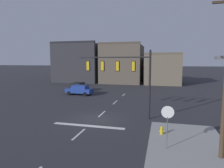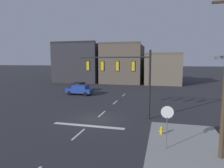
{
  "view_description": "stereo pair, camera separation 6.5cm",
  "coord_description": "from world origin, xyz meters",
  "px_view_note": "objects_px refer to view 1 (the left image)",
  "views": [
    {
      "loc": [
        6.01,
        -17.42,
        5.55
      ],
      "look_at": [
        0.89,
        2.79,
        3.1
      ],
      "focal_mm": 31.7,
      "sensor_mm": 36.0,
      "label": 1
    },
    {
      "loc": [
        6.08,
        -17.41,
        5.55
      ],
      "look_at": [
        0.89,
        2.79,
        3.1
      ],
      "focal_mm": 31.7,
      "sensor_mm": 36.0,
      "label": 2
    }
  ],
  "objects_px": {
    "signal_mast_near_side": "(124,71)",
    "car_lot_nearside": "(78,87)",
    "stop_sign": "(168,117)",
    "car_lot_middle": "(80,90)",
    "fire_hydrant": "(162,132)"
  },
  "relations": [
    {
      "from": "car_lot_nearside",
      "to": "stop_sign",
      "type": "bearing_deg",
      "value": -54.23
    },
    {
      "from": "car_lot_middle",
      "to": "stop_sign",
      "type": "bearing_deg",
      "value": -52.59
    },
    {
      "from": "car_lot_nearside",
      "to": "car_lot_middle",
      "type": "distance_m",
      "value": 3.98
    },
    {
      "from": "car_lot_middle",
      "to": "fire_hydrant",
      "type": "relative_size",
      "value": 6.07
    },
    {
      "from": "stop_sign",
      "to": "car_lot_middle",
      "type": "xyz_separation_m",
      "value": [
        -13.45,
        17.58,
        -1.29
      ]
    },
    {
      "from": "car_lot_middle",
      "to": "signal_mast_near_side",
      "type": "bearing_deg",
      "value": -49.11
    },
    {
      "from": "signal_mast_near_side",
      "to": "stop_sign",
      "type": "height_order",
      "value": "signal_mast_near_side"
    },
    {
      "from": "car_lot_middle",
      "to": "fire_hydrant",
      "type": "distance_m",
      "value": 20.09
    },
    {
      "from": "car_lot_middle",
      "to": "fire_hydrant",
      "type": "xyz_separation_m",
      "value": [
        13.14,
        -15.19,
        -0.53
      ]
    },
    {
      "from": "signal_mast_near_side",
      "to": "stop_sign",
      "type": "distance_m",
      "value": 8.21
    },
    {
      "from": "signal_mast_near_side",
      "to": "stop_sign",
      "type": "relative_size",
      "value": 2.58
    },
    {
      "from": "stop_sign",
      "to": "car_lot_middle",
      "type": "height_order",
      "value": "stop_sign"
    },
    {
      "from": "signal_mast_near_side",
      "to": "car_lot_nearside",
      "type": "height_order",
      "value": "signal_mast_near_side"
    },
    {
      "from": "signal_mast_near_side",
      "to": "stop_sign",
      "type": "bearing_deg",
      "value": -58.99
    },
    {
      "from": "stop_sign",
      "to": "car_lot_nearside",
      "type": "height_order",
      "value": "stop_sign"
    }
  ]
}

